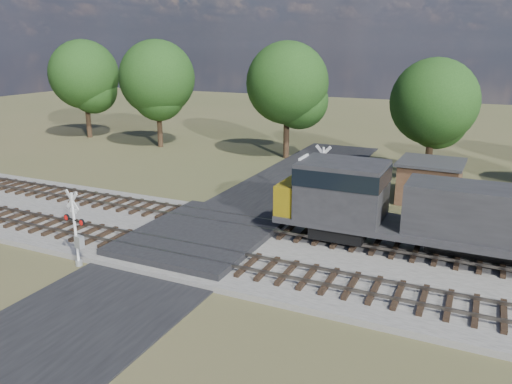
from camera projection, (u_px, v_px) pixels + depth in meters
The scene contains 10 objects.
ground at pixel (198, 244), 27.21m from camera, with size 160.00×160.00×0.00m, color #464E2A.
ballast_bed at pixel (385, 272), 23.55m from camera, with size 140.00×10.00×0.30m, color gray.
road at pixel (198, 243), 27.20m from camera, with size 7.00×60.00×0.08m, color black.
crossing_panel at pixel (203, 236), 27.56m from camera, with size 7.00×9.00×0.62m, color #262628.
track_near at pixel (232, 261), 24.09m from camera, with size 140.00×2.60×0.33m.
track_far at pixel (273, 228), 28.43m from camera, with size 140.00×2.60×0.33m.
crossing_signal_near at pixel (77, 235), 24.08m from camera, with size 1.54×0.44×3.86m.
crossing_signal_far at pixel (321, 185), 31.97m from camera, with size 1.78×0.41×4.42m.
equipment_shed at pixel (430, 181), 34.24m from camera, with size 4.35×4.35×2.88m.
treeline at pixel (348, 91), 43.08m from camera, with size 81.58×10.45×11.07m.
Camera 1 is at (13.55, -21.58, 10.46)m, focal length 35.00 mm.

